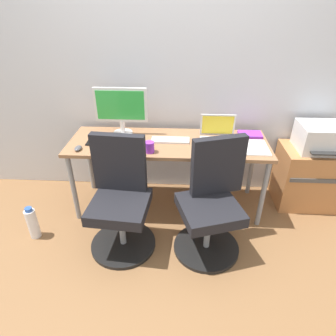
{
  "coord_description": "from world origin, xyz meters",
  "views": [
    {
      "loc": [
        0.13,
        -2.35,
        1.83
      ],
      "look_at": [
        0.0,
        -0.05,
        0.46
      ],
      "focal_mm": 31.08,
      "sensor_mm": 36.0,
      "label": 1
    }
  ],
  "objects_px": {
    "water_bottle_on_floor": "(33,223)",
    "office_chair_right": "(212,204)",
    "printer": "(320,137)",
    "open_laptop": "(218,135)",
    "coffee_mug": "(149,147)",
    "office_chair_left": "(120,200)",
    "side_cabinet": "(308,176)",
    "desktop_monitor": "(121,108)"
  },
  "relations": [
    {
      "from": "water_bottle_on_floor",
      "to": "office_chair_right",
      "type": "bearing_deg",
      "value": -0.24
    },
    {
      "from": "printer",
      "to": "office_chair_right",
      "type": "bearing_deg",
      "value": -146.99
    },
    {
      "from": "open_laptop",
      "to": "coffee_mug",
      "type": "xyz_separation_m",
      "value": [
        -0.58,
        -0.25,
        -0.01
      ]
    },
    {
      "from": "office_chair_left",
      "to": "open_laptop",
      "type": "xyz_separation_m",
      "value": [
        0.79,
        0.56,
        0.33
      ]
    },
    {
      "from": "office_chair_left",
      "to": "printer",
      "type": "height_order",
      "value": "office_chair_left"
    },
    {
      "from": "printer",
      "to": "coffee_mug",
      "type": "bearing_deg",
      "value": -167.53
    },
    {
      "from": "open_laptop",
      "to": "office_chair_right",
      "type": "bearing_deg",
      "value": -97.15
    },
    {
      "from": "printer",
      "to": "water_bottle_on_floor",
      "type": "height_order",
      "value": "printer"
    },
    {
      "from": "coffee_mug",
      "to": "side_cabinet",
      "type": "bearing_deg",
      "value": 12.5
    },
    {
      "from": "desktop_monitor",
      "to": "open_laptop",
      "type": "relative_size",
      "value": 1.55
    },
    {
      "from": "printer",
      "to": "coffee_mug",
      "type": "relative_size",
      "value": 4.35
    },
    {
      "from": "office_chair_left",
      "to": "printer",
      "type": "bearing_deg",
      "value": 20.6
    },
    {
      "from": "side_cabinet",
      "to": "open_laptop",
      "type": "bearing_deg",
      "value": -174.83
    },
    {
      "from": "office_chair_right",
      "to": "side_cabinet",
      "type": "bearing_deg",
      "value": 33.04
    },
    {
      "from": "desktop_monitor",
      "to": "office_chair_left",
      "type": "bearing_deg",
      "value": -82.83
    },
    {
      "from": "office_chair_left",
      "to": "water_bottle_on_floor",
      "type": "relative_size",
      "value": 3.03
    },
    {
      "from": "open_laptop",
      "to": "printer",
      "type": "bearing_deg",
      "value": 5.11
    },
    {
      "from": "side_cabinet",
      "to": "printer",
      "type": "height_order",
      "value": "printer"
    },
    {
      "from": "side_cabinet",
      "to": "desktop_monitor",
      "type": "relative_size",
      "value": 1.25
    },
    {
      "from": "printer",
      "to": "open_laptop",
      "type": "distance_m",
      "value": 0.93
    },
    {
      "from": "desktop_monitor",
      "to": "office_chair_right",
      "type": "bearing_deg",
      "value": -40.32
    },
    {
      "from": "office_chair_left",
      "to": "coffee_mug",
      "type": "relative_size",
      "value": 10.22
    },
    {
      "from": "printer",
      "to": "coffee_mug",
      "type": "height_order",
      "value": "printer"
    },
    {
      "from": "printer",
      "to": "desktop_monitor",
      "type": "height_order",
      "value": "desktop_monitor"
    },
    {
      "from": "office_chair_right",
      "to": "coffee_mug",
      "type": "xyz_separation_m",
      "value": [
        -0.51,
        0.32,
        0.32
      ]
    },
    {
      "from": "side_cabinet",
      "to": "desktop_monitor",
      "type": "distance_m",
      "value": 1.92
    },
    {
      "from": "coffee_mug",
      "to": "open_laptop",
      "type": "bearing_deg",
      "value": 23.31
    },
    {
      "from": "desktop_monitor",
      "to": "open_laptop",
      "type": "bearing_deg",
      "value": -7.64
    },
    {
      "from": "desktop_monitor",
      "to": "coffee_mug",
      "type": "distance_m",
      "value": 0.51
    },
    {
      "from": "office_chair_right",
      "to": "water_bottle_on_floor",
      "type": "distance_m",
      "value": 1.53
    },
    {
      "from": "office_chair_left",
      "to": "coffee_mug",
      "type": "xyz_separation_m",
      "value": [
        0.21,
        0.31,
        0.32
      ]
    },
    {
      "from": "office_chair_left",
      "to": "printer",
      "type": "relative_size",
      "value": 2.35
    },
    {
      "from": "office_chair_right",
      "to": "water_bottle_on_floor",
      "type": "xyz_separation_m",
      "value": [
        -1.51,
        0.01,
        -0.28
      ]
    },
    {
      "from": "office_chair_left",
      "to": "open_laptop",
      "type": "distance_m",
      "value": 1.03
    },
    {
      "from": "printer",
      "to": "water_bottle_on_floor",
      "type": "xyz_separation_m",
      "value": [
        -2.51,
        -0.64,
        -0.57
      ]
    },
    {
      "from": "water_bottle_on_floor",
      "to": "open_laptop",
      "type": "relative_size",
      "value": 1.0
    },
    {
      "from": "desktop_monitor",
      "to": "printer",
      "type": "bearing_deg",
      "value": -1.1
    },
    {
      "from": "side_cabinet",
      "to": "open_laptop",
      "type": "height_order",
      "value": "open_laptop"
    },
    {
      "from": "desktop_monitor",
      "to": "coffee_mug",
      "type": "bearing_deg",
      "value": -51.42
    },
    {
      "from": "water_bottle_on_floor",
      "to": "desktop_monitor",
      "type": "distance_m",
      "value": 1.26
    },
    {
      "from": "open_laptop",
      "to": "desktop_monitor",
      "type": "bearing_deg",
      "value": 172.36
    },
    {
      "from": "water_bottle_on_floor",
      "to": "coffee_mug",
      "type": "bearing_deg",
      "value": 17.26
    }
  ]
}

